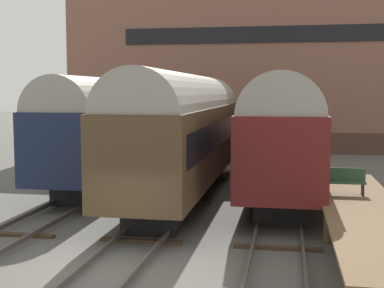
{
  "coord_description": "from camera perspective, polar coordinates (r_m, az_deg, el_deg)",
  "views": [
    {
      "loc": [
        4.4,
        -12.6,
        4.67
      ],
      "look_at": [
        0.0,
        11.9,
        2.2
      ],
      "focal_mm": 50.0,
      "sensor_mm": 36.0,
      "label": 1
    }
  ],
  "objects": [
    {
      "name": "station_platform",
      "position": [
        17.12,
        17.8,
        -6.81
      ],
      "size": [
        2.42,
        13.65,
        1.14
      ],
      "color": "brown",
      "rests_on": "ground"
    },
    {
      "name": "track_right",
      "position": [
        13.39,
        8.89,
        -14.17
      ],
      "size": [
        2.6,
        60.0,
        0.26
      ],
      "color": "#4C4742",
      "rests_on": "ground"
    },
    {
      "name": "train_car_brown",
      "position": [
        23.27,
        -0.74,
        1.75
      ],
      "size": [
        3.03,
        16.42,
        5.42
      ],
      "color": "black",
      "rests_on": "ground"
    },
    {
      "name": "warehouse_building",
      "position": [
        47.54,
        9.12,
        9.68
      ],
      "size": [
        32.89,
        13.91,
        16.1
      ],
      "color": "#4F342A",
      "rests_on": "ground"
    },
    {
      "name": "ground_plane",
      "position": [
        14.14,
        -8.81,
        -13.69
      ],
      "size": [
        200.0,
        200.0,
        0.0
      ],
      "primitive_type": "plane",
      "color": "#56544F"
    },
    {
      "name": "bench",
      "position": [
        19.0,
        15.95,
        -3.76
      ],
      "size": [
        1.4,
        0.4,
        0.91
      ],
      "color": "#2D4C33",
      "rests_on": "station_platform"
    },
    {
      "name": "train_car_maroon",
      "position": [
        24.33,
        9.64,
        1.68
      ],
      "size": [
        3.1,
        15.14,
        5.33
      ],
      "color": "black",
      "rests_on": "ground"
    },
    {
      "name": "track_middle",
      "position": [
        14.09,
        -8.82,
        -13.14
      ],
      "size": [
        2.6,
        60.0,
        0.26
      ],
      "color": "#4C4742",
      "rests_on": "ground"
    },
    {
      "name": "train_car_navy",
      "position": [
        27.82,
        -7.8,
        2.19
      ],
      "size": [
        3.04,
        16.09,
        5.3
      ],
      "color": "black",
      "rests_on": "ground"
    }
  ]
}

